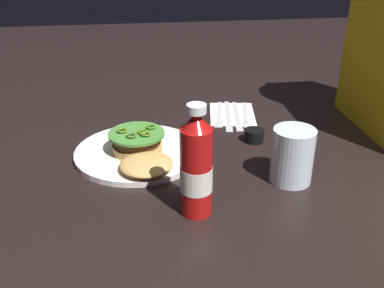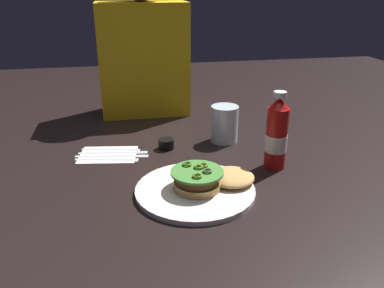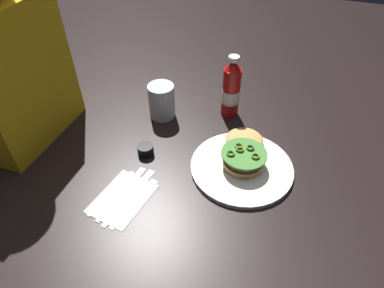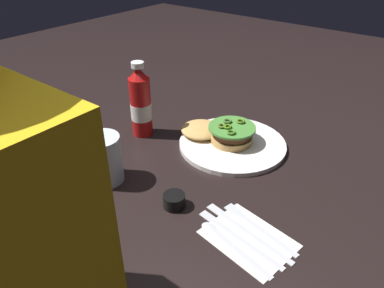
{
  "view_description": "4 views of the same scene",
  "coord_description": "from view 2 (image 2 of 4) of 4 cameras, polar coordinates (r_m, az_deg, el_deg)",
  "views": [
    {
      "loc": [
        0.9,
        -0.1,
        0.48
      ],
      "look_at": [
        0.04,
        0.02,
        0.04
      ],
      "focal_mm": 41.75,
      "sensor_mm": 36.0,
      "label": 1
    },
    {
      "loc": [
        -0.17,
        -0.92,
        0.47
      ],
      "look_at": [
        -0.0,
        -0.01,
        0.09
      ],
      "focal_mm": 36.93,
      "sensor_mm": 36.0,
      "label": 2
    },
    {
      "loc": [
        -0.67,
        -0.19,
        0.69
      ],
      "look_at": [
        -0.02,
        0.05,
        0.06
      ],
      "focal_mm": 31.3,
      "sensor_mm": 36.0,
      "label": 3
    },
    {
      "loc": [
        -0.43,
        0.62,
        0.52
      ],
      "look_at": [
        0.01,
        0.06,
        0.08
      ],
      "focal_mm": 33.36,
      "sensor_mm": 36.0,
      "label": 4
    }
  ],
  "objects": [
    {
      "name": "butter_knife",
      "position": [
        1.16,
        -10.84,
        -1.58
      ],
      "size": [
        0.21,
        0.05,
        0.0
      ],
      "color": "silver",
      "rests_on": "napkin"
    },
    {
      "name": "water_glass",
      "position": [
        1.24,
        4.71,
        2.91
      ],
      "size": [
        0.09,
        0.09,
        0.11
      ],
      "primitive_type": "cylinder",
      "color": "silver",
      "rests_on": "ground_plane"
    },
    {
      "name": "ketchup_bottle",
      "position": [
        1.07,
        12.17,
        1.22
      ],
      "size": [
        0.06,
        0.06,
        0.21
      ],
      "color": "#B21111",
      "rests_on": "ground_plane"
    },
    {
      "name": "napkin",
      "position": [
        1.18,
        -12.02,
        -1.49
      ],
      "size": [
        0.18,
        0.15,
        0.0
      ],
      "primitive_type": "cube",
      "rotation": [
        0.0,
        0.0,
        -0.16
      ],
      "color": "white",
      "rests_on": "ground_plane"
    },
    {
      "name": "ground_plane",
      "position": [
        1.05,
        -0.04,
        -4.34
      ],
      "size": [
        3.0,
        3.0,
        0.0
      ],
      "primitive_type": "plane",
      "color": "black"
    },
    {
      "name": "steak_knife",
      "position": [
        1.19,
        -10.7,
        -1.09
      ],
      "size": [
        0.2,
        0.04,
        0.0
      ],
      "color": "silver",
      "rests_on": "napkin"
    },
    {
      "name": "condiment_cup",
      "position": [
        1.2,
        -3.75,
        0.01
      ],
      "size": [
        0.05,
        0.05,
        0.03
      ],
      "primitive_type": "cylinder",
      "color": "black",
      "rests_on": "ground_plane"
    },
    {
      "name": "dinner_plate",
      "position": [
        0.95,
        0.45,
        -6.72
      ],
      "size": [
        0.29,
        0.29,
        0.01
      ],
      "primitive_type": "cylinder",
      "color": "white",
      "rests_on": "ground_plane"
    },
    {
      "name": "fork_utensil",
      "position": [
        1.14,
        -11.42,
        -2.09
      ],
      "size": [
        0.18,
        0.05,
        0.0
      ],
      "color": "silver",
      "rests_on": "napkin"
    },
    {
      "name": "burger_sandwich",
      "position": [
        0.95,
        2.63,
        -4.99
      ],
      "size": [
        0.21,
        0.14,
        0.05
      ],
      "color": "tan",
      "rests_on": "dinner_plate"
    },
    {
      "name": "diner_person",
      "position": [
        1.49,
        -7.1,
        14.2
      ],
      "size": [
        0.32,
        0.18,
        0.58
      ],
      "color": "gold",
      "rests_on": "ground_plane"
    },
    {
      "name": "spoon_utensil",
      "position": [
        1.21,
        -10.46,
        -0.67
      ],
      "size": [
        0.17,
        0.05,
        0.0
      ],
      "color": "silver",
      "rests_on": "napkin"
    }
  ]
}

